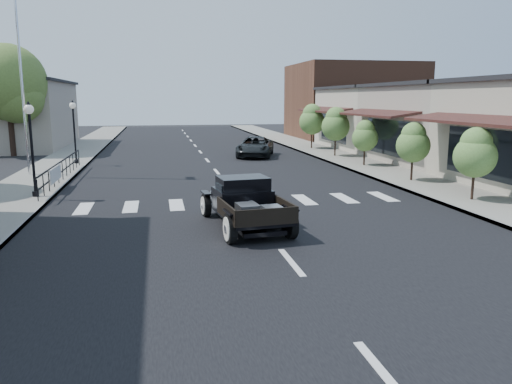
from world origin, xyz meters
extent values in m
plane|color=black|center=(0.00, 0.00, 0.00)|extent=(120.00, 120.00, 0.00)
cube|color=black|center=(0.00, 15.00, 0.01)|extent=(14.00, 80.00, 0.02)
cube|color=gray|center=(-8.50, 15.00, 0.07)|extent=(3.00, 80.00, 0.15)
cube|color=gray|center=(8.50, 15.00, 0.07)|extent=(3.00, 80.00, 0.15)
cube|color=#ADA391|center=(15.00, 13.00, 2.25)|extent=(10.00, 9.00, 4.50)
cube|color=beige|center=(15.00, 22.00, 2.25)|extent=(10.00, 9.00, 4.50)
cube|color=brown|center=(15.50, 32.00, 3.50)|extent=(11.00, 10.00, 7.00)
cylinder|color=silver|center=(-9.20, 12.00, 5.85)|extent=(0.12, 0.12, 11.39)
imported|color=black|center=(3.32, 18.42, 0.65)|extent=(3.43, 5.10, 1.30)
camera|label=1|loc=(-2.98, -13.83, 3.81)|focal=35.00mm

